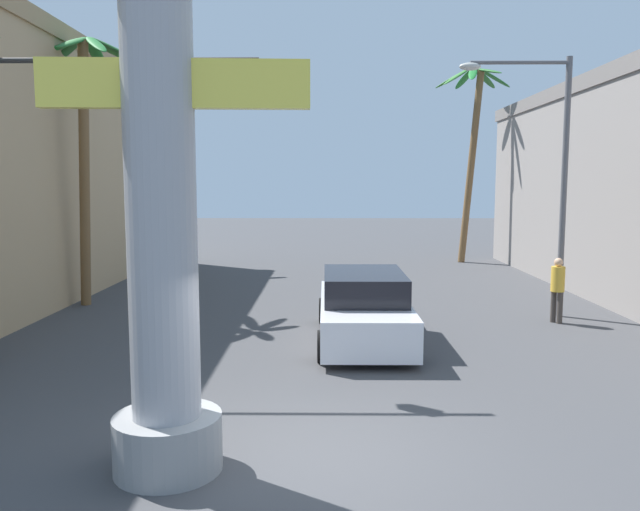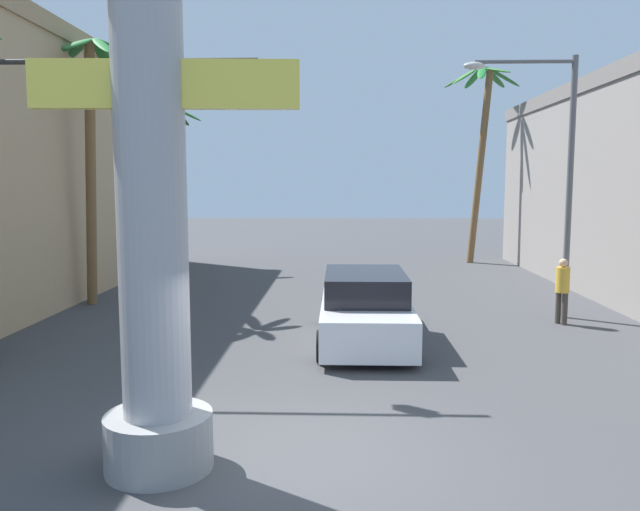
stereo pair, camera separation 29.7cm
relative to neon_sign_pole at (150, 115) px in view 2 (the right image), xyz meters
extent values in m
plane|color=#424244|center=(1.82, 10.50, -4.33)|extent=(92.87, 92.87, 0.00)
cylinder|color=#9E9EA3|center=(-0.01, 0.00, -0.56)|extent=(0.83, 0.83, 7.55)
cylinder|color=gray|center=(-0.01, 0.00, -3.98)|extent=(1.33, 1.33, 0.70)
cube|color=#F2E04C|center=(0.19, 0.00, 0.35)|extent=(3.14, 0.33, 0.56)
cylinder|color=#59595E|center=(8.17, 9.11, -0.95)|extent=(0.16, 0.16, 6.77)
cylinder|color=#59595E|center=(6.90, 9.11, 2.29)|extent=(2.54, 0.10, 0.10)
ellipsoid|color=beige|center=(5.63, 9.11, 2.19)|extent=(0.56, 0.28, 0.20)
cylinder|color=#333333|center=(-1.91, 4.35, 1.45)|extent=(5.24, 0.10, 0.10)
cube|color=black|center=(-0.08, 4.35, 1.00)|extent=(0.24, 0.24, 0.70)
sphere|color=red|center=(-0.08, 4.22, 1.22)|extent=(0.14, 0.14, 0.14)
sphere|color=yellow|center=(-0.08, 4.22, 1.00)|extent=(0.14, 0.14, 0.14)
sphere|color=green|center=(-0.08, 4.22, 0.78)|extent=(0.14, 0.14, 0.14)
cylinder|color=black|center=(1.87, 8.23, -4.01)|extent=(0.22, 0.64, 0.64)
cylinder|color=black|center=(3.70, 8.24, -4.01)|extent=(0.22, 0.64, 0.64)
cylinder|color=black|center=(1.88, 4.73, -4.01)|extent=(0.22, 0.64, 0.64)
cylinder|color=black|center=(3.71, 4.73, -4.01)|extent=(0.22, 0.64, 0.64)
cube|color=silver|center=(2.79, 6.48, -3.77)|extent=(1.94, 5.01, 0.80)
cube|color=black|center=(2.79, 6.48, -3.07)|extent=(1.78, 2.76, 0.60)
cylinder|color=brown|center=(-5.00, 18.79, -0.99)|extent=(0.71, 0.42, 6.69)
ellipsoid|color=#2A722D|center=(-4.26, 18.58, 2.12)|extent=(1.48, 0.36, 0.82)
ellipsoid|color=#2A682D|center=(-4.70, 19.30, 2.10)|extent=(0.96, 1.46, 0.89)
ellipsoid|color=#305D2D|center=(-5.76, 18.95, 2.16)|extent=(1.52, 1.01, 0.72)
ellipsoid|color=#286C2D|center=(-5.75, 18.19, 2.08)|extent=(1.42, 1.02, 0.93)
ellipsoid|color=#2F5C2D|center=(-4.79, 17.83, 2.17)|extent=(0.84, 1.57, 0.67)
cylinder|color=brown|center=(-4.93, 10.38, -0.60)|extent=(0.66, 0.65, 7.48)
ellipsoid|color=#29652D|center=(-3.97, 10.67, 2.93)|extent=(1.51, 0.56, 0.79)
ellipsoid|color=#2E722D|center=(-4.27, 11.18, 3.01)|extent=(1.24, 1.45, 0.54)
ellipsoid|color=#24782D|center=(-4.82, 11.35, 2.99)|extent=(0.49, 1.56, 0.61)
ellipsoid|color=#28642D|center=(-5.50, 10.79, 2.90)|extent=(1.47, 0.76, 0.89)
ellipsoid|color=#21742D|center=(-5.51, 10.35, 2.95)|extent=(1.54, 0.75, 0.74)
ellipsoid|color=#276D2D|center=(-4.87, 9.78, 2.97)|extent=(0.58, 1.55, 0.68)
ellipsoid|color=#22722D|center=(-4.29, 9.92, 2.94)|extent=(1.16, 1.42, 0.75)
cylinder|color=brown|center=(8.35, 20.62, -0.09)|extent=(0.92, 0.48, 8.48)
ellipsoid|color=#29682D|center=(9.32, 21.02, 3.88)|extent=(1.65, 0.52, 0.95)
ellipsoid|color=#2B662D|center=(9.08, 21.55, 3.93)|extent=(1.46, 1.42, 0.83)
ellipsoid|color=#23772D|center=(8.21, 21.79, 3.94)|extent=(0.78, 1.73, 0.78)
ellipsoid|color=#32712D|center=(7.59, 21.18, 3.89)|extent=(1.66, 0.81, 0.94)
ellipsoid|color=#32752D|center=(7.66, 20.51, 3.87)|extent=(1.58, 1.08, 0.98)
ellipsoid|color=#20782D|center=(8.20, 20.08, 3.91)|extent=(0.79, 1.68, 0.89)
ellipsoid|color=#2E6F2D|center=(8.85, 20.14, 4.01)|extent=(1.12, 1.72, 0.56)
cylinder|color=#3F3833|center=(7.87, 8.22, -3.93)|extent=(0.14, 0.14, 0.81)
cylinder|color=#3F3833|center=(7.76, 8.39, -3.93)|extent=(0.14, 0.14, 0.81)
cylinder|color=gold|center=(7.81, 8.31, -3.20)|extent=(0.47, 0.47, 0.64)
sphere|color=tan|center=(7.81, 8.31, -2.77)|extent=(0.22, 0.22, 0.22)
camera|label=1|loc=(1.96, -7.37, -0.80)|focal=35.00mm
camera|label=2|loc=(2.25, -7.36, -0.80)|focal=35.00mm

